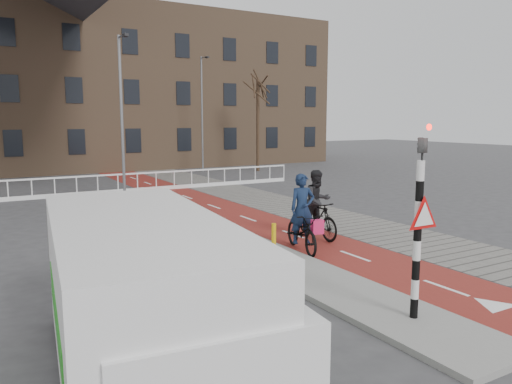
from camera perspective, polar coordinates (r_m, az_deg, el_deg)
ground at (r=11.61m, az=12.17°, el=-10.52°), size 120.00×120.00×0.00m
bike_lane at (r=20.52m, az=-3.64°, el=-2.10°), size 2.50×60.00×0.01m
sidewalk at (r=21.89m, az=2.94°, el=-1.43°), size 3.00×60.00×0.01m
curb_island at (r=14.32m, az=-0.81°, el=-6.45°), size 1.80×16.00×0.12m
traffic_signal at (r=9.32m, az=18.16°, el=-2.76°), size 0.80×0.80×3.68m
bollard at (r=13.09m, az=2.04°, el=-5.55°), size 0.12×0.12×0.91m
cyclist_near at (r=14.12m, az=5.30°, el=-3.82°), size 1.24×2.26×2.20m
cyclist_far at (r=15.67m, az=7.01°, el=-2.09°), size 0.94×2.04×2.15m
van at (r=7.36m, az=-13.16°, el=-11.49°), size 2.78×5.71×2.37m
railing at (r=25.43m, az=-24.22°, el=-0.10°), size 28.00×0.10×0.99m
townhouse_row at (r=40.54m, az=-24.28°, el=13.42°), size 46.00×10.00×15.90m
tree_right at (r=35.86m, az=0.22°, el=7.59°), size 0.23×0.23×6.49m
streetlight_near at (r=21.88m, az=-15.07°, el=7.66°), size 0.12×0.12×7.13m
streetlight_right at (r=35.56m, az=-6.19°, el=8.74°), size 0.12×0.12×7.98m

